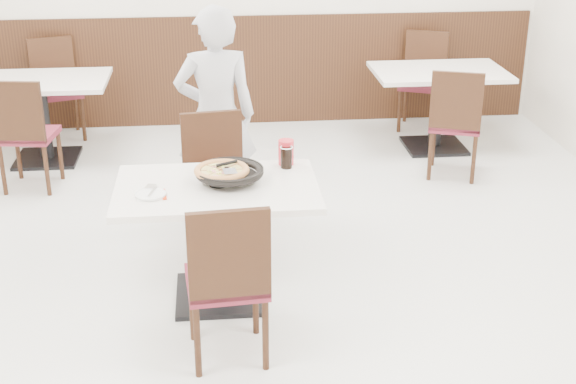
{
  "coord_description": "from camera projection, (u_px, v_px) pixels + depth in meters",
  "views": [
    {
      "loc": [
        -0.3,
        -4.46,
        2.54
      ],
      "look_at": [
        0.11,
        -0.3,
        0.79
      ],
      "focal_mm": 50.0,
      "sensor_mm": 36.0,
      "label": 1
    }
  ],
  "objects": [
    {
      "name": "floor",
      "position": [
        267.0,
        289.0,
        5.11
      ],
      "size": [
        7.0,
        7.0,
        0.0
      ],
      "primitive_type": "plane",
      "color": "beige",
      "rests_on": "ground"
    },
    {
      "name": "wainscot_back",
      "position": [
        241.0,
        71.0,
        8.09
      ],
      "size": [
        5.9,
        0.03,
        1.1
      ],
      "primitive_type": "cube",
      "color": "black",
      "rests_on": "floor"
    },
    {
      "name": "main_table",
      "position": [
        219.0,
        243.0,
        4.88
      ],
      "size": [
        1.23,
        0.84,
        0.75
      ],
      "primitive_type": null,
      "rotation": [
        0.0,
        0.0,
        -0.03
      ],
      "color": "silver",
      "rests_on": "floor"
    },
    {
      "name": "chair_near",
      "position": [
        226.0,
        278.0,
        4.26
      ],
      "size": [
        0.45,
        0.45,
        0.95
      ],
      "primitive_type": null,
      "rotation": [
        0.0,
        0.0,
        0.09
      ],
      "color": "black",
      "rests_on": "floor"
    },
    {
      "name": "chair_far",
      "position": [
        217.0,
        187.0,
        5.44
      ],
      "size": [
        0.47,
        0.47,
        0.95
      ],
      "primitive_type": null,
      "rotation": [
        0.0,
        0.0,
        3.28
      ],
      "color": "black",
      "rests_on": "floor"
    },
    {
      "name": "trivet",
      "position": [
        219.0,
        182.0,
        4.74
      ],
      "size": [
        0.12,
        0.12,
        0.04
      ],
      "primitive_type": "cylinder",
      "rotation": [
        0.0,
        0.0,
        -0.03
      ],
      "color": "black",
      "rests_on": "main_table"
    },
    {
      "name": "pizza_pan",
      "position": [
        230.0,
        176.0,
        4.77
      ],
      "size": [
        0.34,
        0.34,
        0.01
      ],
      "primitive_type": "cylinder",
      "rotation": [
        0.0,
        0.0,
        -0.03
      ],
      "color": "black",
      "rests_on": "trivet"
    },
    {
      "name": "pizza",
      "position": [
        222.0,
        173.0,
        4.75
      ],
      "size": [
        0.3,
        0.3,
        0.02
      ],
      "primitive_type": "cylinder",
      "rotation": [
        0.0,
        0.0,
        -0.03
      ],
      "color": "#D08B4B",
      "rests_on": "pizza_pan"
    },
    {
      "name": "pizza_server",
      "position": [
        230.0,
        171.0,
        4.69
      ],
      "size": [
        0.09,
        0.11,
        0.0
      ],
      "primitive_type": "cube",
      "rotation": [
        0.0,
        0.0,
        0.14
      ],
      "color": "silver",
      "rests_on": "pizza"
    },
    {
      "name": "napkin",
      "position": [
        151.0,
        195.0,
        4.6
      ],
      "size": [
        0.17,
        0.17,
        0.0
      ],
      "primitive_type": "cube",
      "rotation": [
        0.0,
        0.0,
        0.11
      ],
      "color": "white",
      "rests_on": "main_table"
    },
    {
      "name": "side_plate",
      "position": [
        151.0,
        194.0,
        4.59
      ],
      "size": [
        0.18,
        0.18,
        0.01
      ],
      "primitive_type": "cylinder",
      "rotation": [
        0.0,
        0.0,
        -0.03
      ],
      "color": "white",
      "rests_on": "napkin"
    },
    {
      "name": "fork",
      "position": [
        153.0,
        191.0,
        4.61
      ],
      "size": [
        0.05,
        0.16,
        0.0
      ],
      "primitive_type": "cube",
      "rotation": [
        0.0,
        0.0,
        -0.24
      ],
      "color": "silver",
      "rests_on": "side_plate"
    },
    {
      "name": "cola_glass",
      "position": [
        286.0,
        158.0,
        4.98
      ],
      "size": [
        0.07,
        0.07,
        0.13
      ],
      "primitive_type": "cylinder",
      "rotation": [
        0.0,
        0.0,
        -0.03
      ],
      "color": "black",
      "rests_on": "main_table"
    },
    {
      "name": "red_cup",
      "position": [
        286.0,
        152.0,
        5.03
      ],
      "size": [
        0.1,
        0.1,
        0.16
      ],
      "primitive_type": "cylinder",
      "rotation": [
        0.0,
        0.0,
        -0.03
      ],
      "color": "red",
      "rests_on": "main_table"
    },
    {
      "name": "diner_person",
      "position": [
        216.0,
        117.0,
        5.8
      ],
      "size": [
        0.62,
        0.44,
        1.61
      ],
      "primitive_type": "imported",
      "rotation": [
        0.0,
        0.0,
        3.24
      ],
      "color": "silver",
      "rests_on": "floor"
    },
    {
      "name": "bg_table_left",
      "position": [
        43.0,
        120.0,
        7.14
      ],
      "size": [
        1.21,
        0.81,
        0.75
      ],
      "primitive_type": null,
      "rotation": [
        0.0,
        0.0,
        -0.01
      ],
      "color": "silver",
      "rests_on": "floor"
    },
    {
      "name": "bg_chair_left_near",
      "position": [
        28.0,
        132.0,
        6.51
      ],
      "size": [
        0.47,
        0.47,
        0.95
      ],
      "primitive_type": null,
      "rotation": [
        0.0,
        0.0,
        -0.14
      ],
      "color": "black",
      "rests_on": "floor"
    },
    {
      "name": "bg_chair_left_far",
      "position": [
        58.0,
        90.0,
        7.68
      ],
      "size": [
        0.53,
        0.53,
        0.95
      ],
      "primitive_type": null,
      "rotation": [
        0.0,
        0.0,
        3.47
      ],
      "color": "black",
      "rests_on": "floor"
    },
    {
      "name": "bg_table_right",
      "position": [
        437.0,
        109.0,
        7.45
      ],
      "size": [
        1.28,
        0.93,
        0.75
      ],
      "primitive_type": null,
      "rotation": [
        0.0,
        0.0,
        -0.11
      ],
      "color": "silver",
      "rests_on": "floor"
    },
    {
      "name": "bg_chair_right_near",
      "position": [
        455.0,
        122.0,
        6.77
      ],
      "size": [
        0.54,
        0.54,
        0.95
      ],
      "primitive_type": null,
      "rotation": [
        0.0,
        0.0,
        -0.34
      ],
      "color": "black",
      "rests_on": "floor"
    },
    {
      "name": "bg_chair_right_far",
      "position": [
        422.0,
        82.0,
        7.95
      ],
      "size": [
        0.55,
        0.55,
        0.95
      ],
      "primitive_type": null,
      "rotation": [
        0.0,
        0.0,
        2.75
      ],
      "color": "black",
      "rests_on": "floor"
    }
  ]
}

